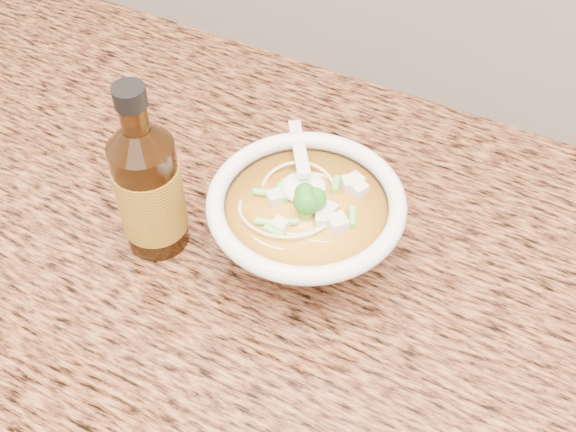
% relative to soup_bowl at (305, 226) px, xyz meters
% --- Properties ---
extents(counter_slab, '(4.00, 0.68, 0.04)m').
position_rel_soup_bowl_xyz_m(counter_slab, '(0.16, -0.01, -0.07)').
color(counter_slab, brown).
rests_on(counter_slab, cabinet).
extents(soup_bowl, '(0.20, 0.21, 0.11)m').
position_rel_soup_bowl_xyz_m(soup_bowl, '(0.00, 0.00, 0.00)').
color(soup_bowl, white).
rests_on(soup_bowl, counter_slab).
extents(hot_sauce_bottle, '(0.08, 0.08, 0.20)m').
position_rel_soup_bowl_xyz_m(hot_sauce_bottle, '(-0.15, -0.05, 0.03)').
color(hot_sauce_bottle, '#3B1D08').
rests_on(hot_sauce_bottle, counter_slab).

